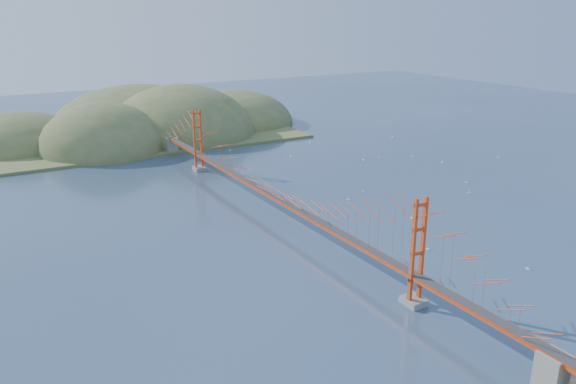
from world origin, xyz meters
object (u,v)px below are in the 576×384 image
sailboat_2 (469,193)px  bridge (274,171)px  sailboat_0 (428,248)px  sailboat_1 (363,191)px

sailboat_2 → bridge: bearing=169.0°
sailboat_0 → sailboat_1: (7.61, 23.53, 0.01)m
bridge → sailboat_0: 24.36m
bridge → sailboat_2: 35.04m
sailboat_1 → sailboat_2: size_ratio=0.92×
bridge → sailboat_0: bridge is taller
sailboat_0 → sailboat_2: bearing=31.8°
sailboat_0 → sailboat_2: (22.45, 13.91, 0.02)m
sailboat_2 → sailboat_0: bearing=-148.2°
bridge → sailboat_1: size_ratio=143.75×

